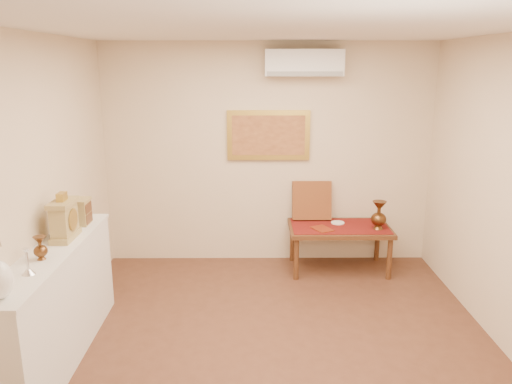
{
  "coord_description": "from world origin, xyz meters",
  "views": [
    {
      "loc": [
        -0.19,
        -3.79,
        2.45
      ],
      "look_at": [
        -0.16,
        1.15,
        1.17
      ],
      "focal_mm": 35.0,
      "sensor_mm": 36.0,
      "label": 1
    }
  ],
  "objects_px": {
    "wooden_chest": "(81,212)",
    "brass_urn_tall": "(379,212)",
    "mantel_clock": "(64,219)",
    "low_table": "(339,232)",
    "display_ledge": "(57,306)"
  },
  "relations": [
    {
      "from": "brass_urn_tall",
      "to": "wooden_chest",
      "type": "xyz_separation_m",
      "value": [
        -3.08,
        -1.09,
        0.34
      ]
    },
    {
      "from": "mantel_clock",
      "to": "wooden_chest",
      "type": "xyz_separation_m",
      "value": [
        0.0,
        0.4,
        -0.05
      ]
    },
    {
      "from": "mantel_clock",
      "to": "low_table",
      "type": "bearing_deg",
      "value": 31.11
    },
    {
      "from": "brass_urn_tall",
      "to": "low_table",
      "type": "distance_m",
      "value": 0.53
    },
    {
      "from": "mantel_clock",
      "to": "low_table",
      "type": "height_order",
      "value": "mantel_clock"
    },
    {
      "from": "brass_urn_tall",
      "to": "low_table",
      "type": "relative_size",
      "value": 0.34
    },
    {
      "from": "display_ledge",
      "to": "low_table",
      "type": "distance_m",
      "value": 3.27
    },
    {
      "from": "wooden_chest",
      "to": "low_table",
      "type": "xyz_separation_m",
      "value": [
        2.65,
        1.2,
        -0.62
      ]
    },
    {
      "from": "wooden_chest",
      "to": "low_table",
      "type": "relative_size",
      "value": 0.2
    },
    {
      "from": "mantel_clock",
      "to": "wooden_chest",
      "type": "height_order",
      "value": "mantel_clock"
    },
    {
      "from": "brass_urn_tall",
      "to": "low_table",
      "type": "bearing_deg",
      "value": 165.65
    },
    {
      "from": "display_ledge",
      "to": "wooden_chest",
      "type": "height_order",
      "value": "wooden_chest"
    },
    {
      "from": "brass_urn_tall",
      "to": "mantel_clock",
      "type": "distance_m",
      "value": 3.44
    },
    {
      "from": "low_table",
      "to": "display_ledge",
      "type": "bearing_deg",
      "value": -144.9
    },
    {
      "from": "wooden_chest",
      "to": "brass_urn_tall",
      "type": "bearing_deg",
      "value": 19.42
    }
  ]
}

